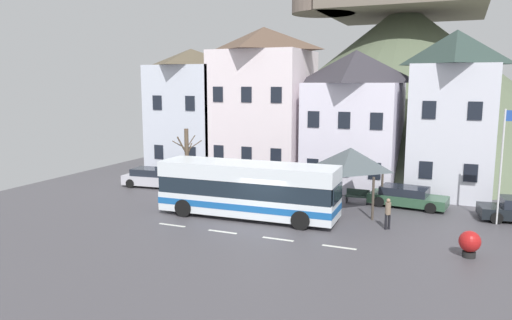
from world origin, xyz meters
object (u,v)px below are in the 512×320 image
(transit_bus, at_px, (248,190))
(harbour_buoy, at_px, (470,243))
(public_bench, at_px, (357,196))
(flagpole, at_px, (504,158))
(townhouse_01, at_px, (264,104))
(townhouse_02, at_px, (354,119))
(bus_shelter, at_px, (350,159))
(parked_car_00, at_px, (407,197))
(pedestrian_01, at_px, (388,212))
(parked_car_02, at_px, (153,178))
(bare_tree_00, at_px, (187,164))
(hilltop_castle, at_px, (402,73))
(pedestrian_00, at_px, (327,202))
(townhouse_03, at_px, (452,113))
(townhouse_00, at_px, (192,112))

(transit_bus, bearing_deg, harbour_buoy, -12.17)
(public_bench, bearing_deg, flagpole, -12.09)
(townhouse_01, xyz_separation_m, townhouse_02, (7.05, 0.04, -0.93))
(townhouse_02, relative_size, bus_shelter, 2.62)
(transit_bus, distance_m, parked_car_00, 9.96)
(parked_car_00, distance_m, pedestrian_01, 5.22)
(parked_car_02, bearing_deg, bare_tree_00, -38.48)
(townhouse_02, height_order, hilltop_castle, hilltop_castle)
(bus_shelter, bearing_deg, hilltop_castle, 90.02)
(hilltop_castle, height_order, harbour_buoy, hilltop_castle)
(transit_bus, distance_m, bare_tree_00, 5.29)
(pedestrian_00, distance_m, public_bench, 3.98)
(parked_car_02, distance_m, pedestrian_00, 13.98)
(bus_shelter, xyz_separation_m, bare_tree_00, (-9.82, -2.12, -0.60))
(townhouse_03, relative_size, flagpole, 1.77)
(townhouse_01, height_order, pedestrian_00, townhouse_01)
(pedestrian_00, height_order, bare_tree_00, bare_tree_00)
(parked_car_02, distance_m, bare_tree_00, 5.82)
(townhouse_00, xyz_separation_m, parked_car_02, (-0.11, -5.52, -4.41))
(public_bench, xyz_separation_m, harbour_buoy, (6.36, -7.66, 0.19))
(transit_bus, distance_m, pedestrian_00, 4.49)
(townhouse_02, xyz_separation_m, transit_bus, (-3.65, -10.77, -3.33))
(public_bench, distance_m, bare_tree_00, 10.88)
(bare_tree_00, bearing_deg, harbour_buoy, -13.06)
(townhouse_00, height_order, hilltop_castle, hilltop_castle)
(townhouse_03, relative_size, parked_car_02, 2.41)
(transit_bus, bearing_deg, townhouse_01, 105.78)
(pedestrian_01, bearing_deg, transit_bus, -174.78)
(pedestrian_01, height_order, harbour_buoy, pedestrian_01)
(townhouse_02, distance_m, transit_bus, 11.84)
(bus_shelter, relative_size, public_bench, 2.59)
(townhouse_03, bearing_deg, bare_tree_00, -148.96)
(public_bench, height_order, harbour_buoy, harbour_buoy)
(hilltop_castle, xyz_separation_m, bare_tree_00, (-9.82, -26.11, -5.99))
(hilltop_castle, bearing_deg, townhouse_01, -115.88)
(townhouse_01, xyz_separation_m, townhouse_03, (13.58, 0.07, -0.36))
(bus_shelter, bearing_deg, parked_car_00, 33.83)
(townhouse_00, height_order, townhouse_03, townhouse_03)
(townhouse_01, xyz_separation_m, harbour_buoy, (14.80, -12.81, -5.15))
(public_bench, distance_m, harbour_buoy, 9.96)
(pedestrian_01, bearing_deg, pedestrian_00, 163.24)
(townhouse_03, height_order, flagpole, townhouse_03)
(pedestrian_00, bearing_deg, bare_tree_00, -179.79)
(bus_shelter, bearing_deg, townhouse_00, 155.96)
(parked_car_02, distance_m, harbour_buoy, 22.06)
(townhouse_00, height_order, townhouse_01, townhouse_01)
(townhouse_00, distance_m, townhouse_01, 6.14)
(public_bench, bearing_deg, pedestrian_00, -104.12)
(hilltop_castle, distance_m, transit_bus, 29.07)
(townhouse_01, height_order, transit_bus, townhouse_01)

